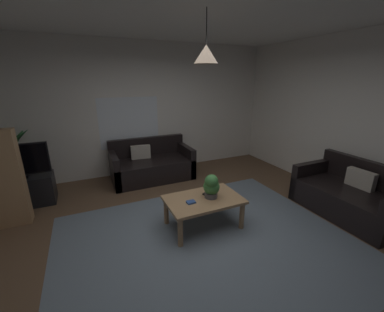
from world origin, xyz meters
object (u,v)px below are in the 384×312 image
at_px(couch_under_window, 152,166).
at_px(pendant_lamp, 206,54).
at_px(tv_stand, 24,191).
at_px(potted_palm_corner, 15,163).
at_px(book_on_table_0, 191,202).
at_px(potted_plant_on_table, 211,186).
at_px(remote_on_table_0, 207,195).
at_px(couch_right_side, 349,197).
at_px(coffee_table, 204,203).
at_px(tv, 17,161).

bearing_deg(couch_under_window, pendant_lamp, -84.43).
height_order(couch_under_window, tv_stand, couch_under_window).
bearing_deg(potted_palm_corner, book_on_table_0, -44.63).
xyz_separation_m(potted_plant_on_table, potted_palm_corner, (-2.72, 2.34, -0.03)).
distance_m(couch_under_window, potted_plant_on_table, 2.10).
relative_size(book_on_table_0, remote_on_table_0, 0.72).
bearing_deg(book_on_table_0, couch_right_side, -13.35).
xyz_separation_m(remote_on_table_0, potted_palm_corner, (-2.69, 2.29, 0.14)).
height_order(remote_on_table_0, tv_stand, tv_stand).
height_order(potted_plant_on_table, potted_palm_corner, potted_palm_corner).
distance_m(couch_under_window, couch_right_side, 3.61).
bearing_deg(potted_plant_on_table, remote_on_table_0, 119.64).
xyz_separation_m(remote_on_table_0, tv_stand, (-2.53, 1.74, -0.20)).
relative_size(couch_under_window, coffee_table, 1.57).
height_order(remote_on_table_0, potted_palm_corner, potted_palm_corner).
bearing_deg(coffee_table, potted_plant_on_table, -7.90).
xyz_separation_m(tv, potted_palm_corner, (-0.16, 0.56, -0.19)).
relative_size(remote_on_table_0, tv, 0.18).
distance_m(coffee_table, tv, 3.04).
distance_m(couch_right_side, pendant_lamp, 3.09).
height_order(book_on_table_0, potted_palm_corner, potted_palm_corner).
relative_size(coffee_table, book_on_table_0, 9.07).
distance_m(couch_right_side, coffee_table, 2.33).
bearing_deg(potted_palm_corner, tv_stand, -73.25).
bearing_deg(remote_on_table_0, pendant_lamp, -172.06).
height_order(couch_right_side, potted_palm_corner, potted_palm_corner).
bearing_deg(couch_right_side, remote_on_table_0, -107.02).
distance_m(couch_under_window, pendant_lamp, 2.88).
height_order(book_on_table_0, pendant_lamp, pendant_lamp).
bearing_deg(book_on_table_0, remote_on_table_0, 15.02).
xyz_separation_m(couch_right_side, tv_stand, (-4.69, 2.40, -0.02)).
distance_m(coffee_table, potted_plant_on_table, 0.27).
distance_m(coffee_table, pendant_lamp, 1.94).
xyz_separation_m(couch_under_window, pendant_lamp, (0.20, -2.03, 2.04)).
xyz_separation_m(coffee_table, tv_stand, (-2.45, 1.78, -0.12)).
xyz_separation_m(tv_stand, pendant_lamp, (2.45, -1.78, 2.06)).
xyz_separation_m(couch_under_window, coffee_table, (0.20, -2.03, 0.10)).
bearing_deg(couch_under_window, potted_plant_on_table, -81.49).
relative_size(coffee_table, tv, 1.15).
height_order(tv_stand, potted_palm_corner, potted_palm_corner).
xyz_separation_m(book_on_table_0, remote_on_table_0, (0.29, 0.08, -0.00)).
height_order(couch_under_window, tv, tv).
relative_size(tv, potted_palm_corner, 0.73).
relative_size(couch_right_side, coffee_table, 1.42).
xyz_separation_m(potted_plant_on_table, pendant_lamp, (-0.11, 0.02, 1.69)).
distance_m(couch_under_window, remote_on_table_0, 2.02).
bearing_deg(coffee_table, couch_right_side, -15.60).
xyz_separation_m(tv_stand, potted_palm_corner, (-0.16, 0.54, 0.35)).
bearing_deg(couch_under_window, couch_right_side, -47.47).
distance_m(tv_stand, tv, 0.54).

